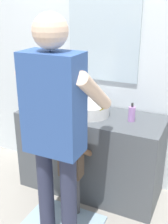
# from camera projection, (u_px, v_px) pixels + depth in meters

# --- Properties ---
(ground_plane) EXTENTS (14.00, 14.00, 0.00)m
(ground_plane) POSITION_uv_depth(u_px,v_px,m) (77.00, 205.00, 2.64)
(ground_plane) COLOR #9E998E
(back_wall) EXTENTS (4.40, 0.10, 2.70)m
(back_wall) POSITION_uv_depth(u_px,v_px,m) (105.00, 49.00, 2.67)
(back_wall) COLOR silver
(back_wall) RESTS_ON ground
(vanity_cabinet) EXTENTS (1.35, 0.54, 0.80)m
(vanity_cabinet) POSITION_uv_depth(u_px,v_px,m) (91.00, 152.00, 2.74)
(vanity_cabinet) COLOR #4C5156
(vanity_cabinet) RESTS_ON ground
(sink_basin) EXTENTS (0.35, 0.35, 0.11)m
(sink_basin) POSITION_uv_depth(u_px,v_px,m) (90.00, 109.00, 2.56)
(sink_basin) COLOR silver
(sink_basin) RESTS_ON vanity_cabinet
(faucet) EXTENTS (0.18, 0.14, 0.18)m
(faucet) POSITION_uv_depth(u_px,v_px,m) (99.00, 100.00, 2.73)
(faucet) COLOR #B7BABF
(faucet) RESTS_ON vanity_cabinet
(toothbrush_cup) EXTENTS (0.07, 0.07, 0.21)m
(toothbrush_cup) POSITION_uv_depth(u_px,v_px,m) (64.00, 103.00, 2.74)
(toothbrush_cup) COLOR #4C8EB2
(toothbrush_cup) RESTS_ON vanity_cabinet
(soap_bottle) EXTENTS (0.06, 0.06, 0.16)m
(soap_bottle) POSITION_uv_depth(u_px,v_px,m) (132.00, 114.00, 2.43)
(soap_bottle) COLOR #B27FC6
(soap_bottle) RESTS_ON vanity_cabinet
(bath_mat) EXTENTS (0.64, 0.40, 0.02)m
(bath_mat) POSITION_uv_depth(u_px,v_px,m) (64.00, 221.00, 2.42)
(bath_mat) COLOR #99B7CC
(bath_mat) RESTS_ON ground
(child_toddler) EXTENTS (0.26, 0.26, 0.86)m
(child_toddler) POSITION_uv_depth(u_px,v_px,m) (71.00, 163.00, 2.37)
(child_toddler) COLOR #47474C
(child_toddler) RESTS_ON ground
(adult_parent) EXTENTS (0.53, 0.56, 1.72)m
(adult_parent) POSITION_uv_depth(u_px,v_px,m) (55.00, 118.00, 1.91)
(adult_parent) COLOR #2D334C
(adult_parent) RESTS_ON ground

